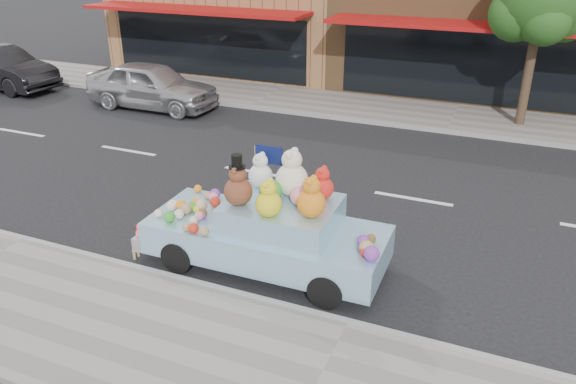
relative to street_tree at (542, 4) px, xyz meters
The scene contains 8 objects.
ground 7.79m from the street_tree, 107.20° to the right, with size 120.00×120.00×0.00m, color black.
far_sidewalk 4.16m from the street_tree, behind, with size 60.00×3.00×0.12m, color gray.
near_kerb 12.28m from the street_tree, 99.96° to the right, with size 60.00×0.12×0.13m, color gray.
far_kerb 4.44m from the street_tree, 142.59° to the right, with size 60.00×0.12×0.13m, color gray.
street_tree is the anchor object (origin of this frame).
car_silver 12.50m from the street_tree, 167.01° to the right, with size 1.86×4.63×1.58m, color #AEAEB3.
car_dark 19.18m from the street_tree, behind, with size 1.66×4.76×1.57m, color black.
art_car 11.50m from the street_tree, 110.52° to the right, with size 4.52×1.83×2.26m.
Camera 1 is at (1.87, -11.84, 5.61)m, focal length 35.00 mm.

